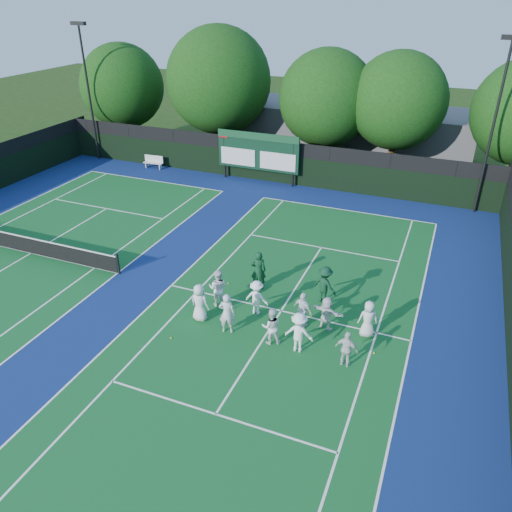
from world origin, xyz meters
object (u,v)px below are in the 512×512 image
at_px(scoreboard, 258,152).
at_px(bench, 154,161).
at_px(tennis_net, 29,245).
at_px(coach_left, 258,270).

bearing_deg(scoreboard, bench, -178.56).
distance_m(scoreboard, tennis_net, 16.26).
relative_size(scoreboard, bench, 3.84).
bearing_deg(tennis_net, coach_left, 6.25).
distance_m(bench, coach_left, 19.07).
xyz_separation_m(scoreboard, bench, (-8.54, -0.22, -1.67)).
relative_size(tennis_net, bench, 7.24).
height_order(tennis_net, coach_left, coach_left).
distance_m(tennis_net, coach_left, 12.47).
xyz_separation_m(bench, coach_left, (13.93, -13.02, 0.43)).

